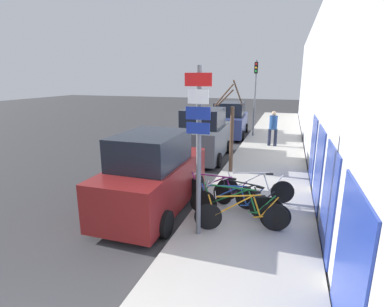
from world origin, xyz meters
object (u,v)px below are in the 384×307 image
at_px(parked_car_1, 204,136).
at_px(pedestrian_near, 273,126).
at_px(bicycle_4, 218,191).
at_px(parked_car_2, 230,121).
at_px(signpost, 199,145).
at_px(bicycle_2, 231,202).
at_px(bicycle_3, 246,199).
at_px(street_tree, 231,132).
at_px(traffic_light, 255,88).
at_px(bicycle_5, 255,189).
at_px(parked_car_0, 153,176).
at_px(bicycle_1, 238,208).
at_px(bicycle_0, 243,215).

bearing_deg(parked_car_1, pedestrian_near, 44.04).
xyz_separation_m(bicycle_4, parked_car_2, (-1.79, 10.93, 0.46)).
bearing_deg(signpost, parked_car_1, 104.64).
relative_size(bicycle_2, bicycle_3, 1.08).
distance_m(signpost, bicycle_4, 2.50).
height_order(street_tree, traffic_light, traffic_light).
xyz_separation_m(signpost, parked_car_2, (-1.73, 12.73, -1.28)).
relative_size(bicycle_5, parked_car_0, 0.51).
relative_size(bicycle_3, traffic_light, 0.44).
bearing_deg(bicycle_4, bicycle_1, -134.78).
xyz_separation_m(pedestrian_near, traffic_light, (-1.29, 2.52, 1.83)).
distance_m(bicycle_3, street_tree, 3.81).
relative_size(signpost, bicycle_5, 1.71).
bearing_deg(bicycle_1, pedestrian_near, 6.78).
relative_size(bicycle_3, parked_car_1, 0.48).
distance_m(bicycle_3, bicycle_5, 0.79).
xyz_separation_m(bicycle_0, parked_car_1, (-2.76, 6.47, 0.52)).
bearing_deg(parked_car_1, parked_car_2, 86.99).
height_order(signpost, parked_car_1, signpost).
height_order(parked_car_0, street_tree, street_tree).
relative_size(bicycle_0, parked_car_2, 0.47).
bearing_deg(parked_car_2, bicycle_0, -81.42).
bearing_deg(bicycle_0, parked_car_2, -3.81).
bearing_deg(signpost, traffic_light, 90.97).
xyz_separation_m(parked_car_2, traffic_light, (1.52, -0.24, 2.05)).
bearing_deg(signpost, bicycle_4, 88.30).
distance_m(signpost, bicycle_0, 2.02).
bearing_deg(bicycle_1, signpost, 145.27).
relative_size(signpost, parked_car_1, 0.90).
bearing_deg(bicycle_4, parked_car_0, 119.72).
xyz_separation_m(bicycle_5, parked_car_1, (-2.84, 4.66, 0.52)).
bearing_deg(bicycle_1, street_tree, 21.87).
distance_m(bicycle_3, parked_car_0, 2.62).
distance_m(bicycle_1, bicycle_4, 1.22).
relative_size(bicycle_0, traffic_light, 0.49).
relative_size(bicycle_4, pedestrian_near, 1.24).
distance_m(parked_car_2, pedestrian_near, 3.95).
bearing_deg(parked_car_2, signpost, -86.00).
distance_m(bicycle_0, street_tree, 4.78).
xyz_separation_m(bicycle_1, traffic_light, (-0.98, 11.68, 2.48)).
relative_size(bicycle_5, parked_car_2, 0.47).
relative_size(bicycle_3, bicycle_5, 0.91).
xyz_separation_m(parked_car_1, street_tree, (1.61, -1.98, 0.63)).
relative_size(bicycle_3, bicycle_4, 0.89).
height_order(bicycle_0, bicycle_3, bicycle_0).
xyz_separation_m(parked_car_0, parked_car_2, (-0.08, 11.57, -0.04)).
distance_m(bicycle_3, traffic_light, 11.32).
relative_size(bicycle_4, traffic_light, 0.50).
xyz_separation_m(bicycle_2, bicycle_5, (0.48, 1.14, 0.02)).
xyz_separation_m(parked_car_1, traffic_light, (1.61, 5.54, 1.98)).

